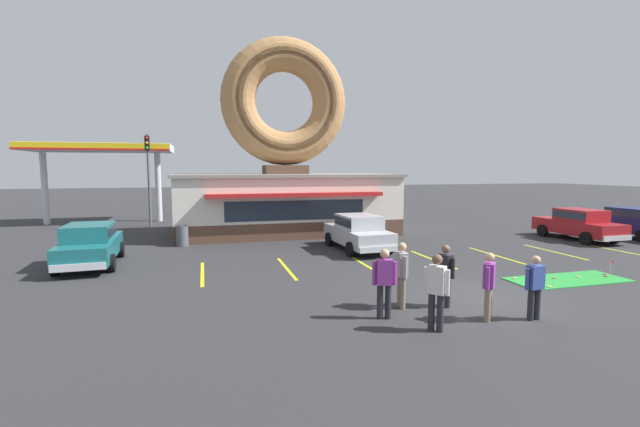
{
  "coord_description": "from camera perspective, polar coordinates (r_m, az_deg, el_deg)",
  "views": [
    {
      "loc": [
        -7.48,
        -10.24,
        3.65
      ],
      "look_at": [
        -3.33,
        5.0,
        2.0
      ],
      "focal_mm": 24.0,
      "sensor_mm": 36.0,
      "label": 1
    }
  ],
  "objects": [
    {
      "name": "parking_stripe_left",
      "position": [
        15.93,
        -4.48,
        -7.29
      ],
      "size": [
        0.12,
        3.6,
        0.01
      ],
      "primitive_type": "cube",
      "color": "yellow",
      "rests_on": "ground"
    },
    {
      "name": "mini_donut_far_centre",
      "position": [
        15.1,
        28.23,
        -8.56
      ],
      "size": [
        0.13,
        0.13,
        0.04
      ],
      "primitive_type": "torus",
      "color": "#E5C666",
      "rests_on": "putting_mat"
    },
    {
      "name": "car_teal",
      "position": [
        18.31,
        -28.33,
        -3.48
      ],
      "size": [
        2.16,
        4.65,
        1.6
      ],
      "color": "#196066",
      "rests_on": "ground"
    },
    {
      "name": "mini_donut_far_right",
      "position": [
        17.78,
        33.74,
        -6.75
      ],
      "size": [
        0.13,
        0.13,
        0.04
      ],
      "primitive_type": "torus",
      "color": "#A5724C",
      "rests_on": "putting_mat"
    },
    {
      "name": "trash_bin",
      "position": [
        21.29,
        -17.89,
        -2.84
      ],
      "size": [
        0.57,
        0.57,
        0.97
      ],
      "color": "#51565B",
      "rests_on": "ground"
    },
    {
      "name": "mini_donut_near_left",
      "position": [
        16.32,
        28.77,
        -7.54
      ],
      "size": [
        0.13,
        0.13,
        0.04
      ],
      "primitive_type": "torus",
      "color": "#D17F47",
      "rests_on": "putting_mat"
    },
    {
      "name": "gas_station_canopy",
      "position": [
        32.42,
        -27.13,
        7.46
      ],
      "size": [
        9.0,
        4.46,
        5.3
      ],
      "color": "silver",
      "rests_on": "ground"
    },
    {
      "name": "pedestrian_leather_jacket_man",
      "position": [
        11.5,
        10.83,
        -7.62
      ],
      "size": [
        0.27,
        0.59,
        1.74
      ],
      "color": "#7F7056",
      "rests_on": "ground"
    },
    {
      "name": "car_navy",
      "position": [
        28.15,
        36.09,
        -0.85
      ],
      "size": [
        2.08,
        4.61,
        1.6
      ],
      "color": "navy",
      "rests_on": "ground"
    },
    {
      "name": "parking_stripe_mid_left",
      "position": [
        16.74,
        5.73,
        -6.65
      ],
      "size": [
        0.12,
        3.6,
        0.01
      ],
      "primitive_type": "cube",
      "color": "yellow",
      "rests_on": "ground"
    },
    {
      "name": "pedestrian_blue_sweater_man",
      "position": [
        11.87,
        16.34,
        -7.57
      ],
      "size": [
        0.35,
        0.57,
        1.66
      ],
      "color": "#232328",
      "rests_on": "ground"
    },
    {
      "name": "pedestrian_crossing_woman",
      "position": [
        11.14,
        21.58,
        -8.63
      ],
      "size": [
        0.44,
        0.46,
        1.66
      ],
      "color": "#7F7056",
      "rests_on": "ground"
    },
    {
      "name": "pedestrian_beanie_man",
      "position": [
        10.61,
        8.58,
        -8.76
      ],
      "size": [
        0.58,
        0.33,
        1.73
      ],
      "color": "#232328",
      "rests_on": "ground"
    },
    {
      "name": "car_red",
      "position": [
        25.77,
        31.21,
        -1.09
      ],
      "size": [
        1.99,
        4.57,
        1.6
      ],
      "color": "maroon",
      "rests_on": "ground"
    },
    {
      "name": "ground_plane",
      "position": [
        13.2,
        20.4,
        -10.48
      ],
      "size": [
        160.0,
        160.0,
        0.0
      ],
      "primitive_type": "plane",
      "color": "#2D2D30"
    },
    {
      "name": "mini_donut_mid_centre",
      "position": [
        15.88,
        27.78,
        -7.84
      ],
      "size": [
        0.13,
        0.13,
        0.04
      ],
      "primitive_type": "torus",
      "color": "#A5724C",
      "rests_on": "putting_mat"
    },
    {
      "name": "golf_ball",
      "position": [
        15.74,
        28.78,
        -8.01
      ],
      "size": [
        0.04,
        0.04,
        0.04
      ],
      "primitive_type": "sphere",
      "color": "white",
      "rests_on": "putting_mat"
    },
    {
      "name": "mini_donut_mid_right",
      "position": [
        17.48,
        33.85,
        -6.96
      ],
      "size": [
        0.13,
        0.13,
        0.04
      ],
      "primitive_type": "torus",
      "color": "#A5724C",
      "rests_on": "putting_mat"
    },
    {
      "name": "donut_shop_building",
      "position": [
        24.61,
        -4.65,
        6.16
      ],
      "size": [
        12.3,
        6.75,
        10.96
      ],
      "color": "brown",
      "rests_on": "ground"
    },
    {
      "name": "parking_stripe_centre",
      "position": [
        18.01,
        14.73,
        -5.92
      ],
      "size": [
        0.12,
        3.6,
        0.01
      ],
      "primitive_type": "cube",
      "color": "yellow",
      "rests_on": "ground"
    },
    {
      "name": "pedestrian_clipboard_woman",
      "position": [
        10.07,
        15.26,
        -9.61
      ],
      "size": [
        0.43,
        0.47,
        1.76
      ],
      "color": "#232328",
      "rests_on": "ground"
    },
    {
      "name": "parking_stripe_mid_right",
      "position": [
        19.66,
        22.36,
        -5.18
      ],
      "size": [
        0.12,
        3.6,
        0.01
      ],
      "primitive_type": "cube",
      "color": "yellow",
      "rests_on": "ground"
    },
    {
      "name": "putting_mat",
      "position": [
        16.43,
        30.11,
        -7.64
      ],
      "size": [
        3.96,
        1.55,
        0.03
      ],
      "primitive_type": "cube",
      "color": "green",
      "rests_on": "ground"
    },
    {
      "name": "car_silver",
      "position": [
        19.34,
        5.08,
        -2.32
      ],
      "size": [
        2.12,
        4.63,
        1.6
      ],
      "color": "#B2B5BA",
      "rests_on": "ground"
    },
    {
      "name": "parking_stripe_far_right",
      "position": [
        23.77,
        33.93,
        -3.89
      ],
      "size": [
        0.12,
        3.6,
        0.01
      ],
      "primitive_type": "cube",
      "color": "yellow",
      "rests_on": "ground"
    },
    {
      "name": "mini_donut_near_right",
      "position": [
        15.69,
        24.5,
        -7.86
      ],
      "size": [
        0.13,
        0.13,
        0.04
      ],
      "primitive_type": "torus",
      "color": "#E5C666",
      "rests_on": "putting_mat"
    },
    {
      "name": "mini_donut_far_left",
      "position": [
        16.88,
        31.18,
        -7.23
      ],
      "size": [
        0.13,
        0.13,
        0.04
      ],
      "primitive_type": "torus",
      "color": "#E5C666",
      "rests_on": "putting_mat"
    },
    {
      "name": "putting_flag_pin",
      "position": [
        17.6,
        34.35,
        -5.61
      ],
      "size": [
        0.13,
        0.01,
        0.55
      ],
      "color": "silver",
      "rests_on": "putting_mat"
    },
    {
      "name": "parking_stripe_right",
      "position": [
        21.61,
        28.7,
        -4.49
      ],
      "size": [
        0.12,
        3.6,
        0.01
      ],
      "primitive_type": "cube",
      "color": "yellow",
      "rests_on": "ground"
    },
    {
      "name": "parking_stripe_far_left",
      "position": [
        15.67,
        -15.42,
        -7.71
      ],
      "size": [
        0.12,
        3.6,
        0.01
      ],
      "primitive_type": "cube",
      "color": "yellow",
      "rests_on": "ground"
    },
    {
      "name": "pedestrian_hooded_kid",
      "position": [
        11.66,
        26.74,
        -8.48
      ],
      "size": [
        0.59,
        0.27,
        1.58
      ],
      "color": "#232328",
      "rests_on": "ground"
    },
    {
      "name": "mini_donut_mid_left",
      "position": [
        15.13,
        26.42,
        -8.44
      ],
      "size": [
        0.13,
        0.13,
        0.04
      ],
      "primitive_type": "torus",
      "color": "#D8667F",
      "rests_on": "putting_mat"
    },
    {
      "name": "traffic_light_pole",
      "position": [
        29.05,
        -21.92,
        5.65
      ],
      "size": [
        0.28,
        0.47,
        5.8
      ],
      "color": "#595B60",
      "rests_on": "ground"
    }
  ]
}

